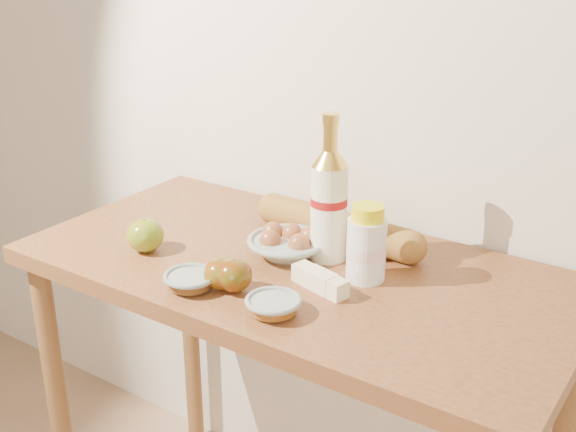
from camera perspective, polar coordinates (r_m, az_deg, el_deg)
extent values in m
cube|color=silver|center=(1.71, 6.93, 12.56)|extent=(3.50, 0.02, 2.60)
cube|color=brown|center=(1.56, 0.62, -4.41)|extent=(1.20, 0.60, 0.04)
cylinder|color=brown|center=(1.98, -17.63, -14.65)|extent=(0.05, 0.05, 0.86)
cylinder|color=brown|center=(2.25, -7.73, -8.78)|extent=(0.05, 0.05, 0.86)
cylinder|color=white|center=(1.54, 3.23, 0.24)|extent=(0.09, 0.09, 0.21)
cylinder|color=maroon|center=(1.53, 3.26, 1.21)|extent=(0.09, 0.09, 0.02)
cone|color=#ECBE45|center=(1.50, 3.33, 4.59)|extent=(0.09, 0.09, 0.03)
cylinder|color=#ECBE45|center=(1.49, 3.37, 6.23)|extent=(0.04, 0.04, 0.06)
cylinder|color=#ECBE45|center=(1.48, 3.41, 7.69)|extent=(0.04, 0.04, 0.02)
cylinder|color=white|center=(1.47, 6.20, -2.65)|extent=(0.09, 0.09, 0.13)
cylinder|color=silver|center=(1.47, 6.20, -2.65)|extent=(0.09, 0.09, 0.03)
cylinder|color=yellow|center=(1.44, 6.33, 0.26)|extent=(0.07, 0.07, 0.03)
torus|color=#94A29C|center=(1.58, -0.07, -1.96)|extent=(0.22, 0.22, 0.01)
ellipsoid|color=brown|center=(1.58, -1.42, -2.14)|extent=(0.06, 0.06, 0.06)
ellipsoid|color=brown|center=(1.56, 0.89, -2.46)|extent=(0.06, 0.06, 0.06)
ellipsoid|color=brown|center=(1.61, 0.32, -1.60)|extent=(0.06, 0.06, 0.06)
ellipsoid|color=brown|center=(1.62, -1.20, -1.49)|extent=(0.06, 0.06, 0.06)
ellipsoid|color=brown|center=(1.59, 1.70, -1.89)|extent=(0.06, 0.06, 0.06)
cylinder|color=#B27D36|center=(1.65, 3.92, -0.83)|extent=(0.38, 0.10, 0.07)
sphere|color=#B27D36|center=(1.75, -1.19, 0.61)|extent=(0.08, 0.08, 0.07)
sphere|color=#B27D36|center=(1.56, 9.64, -2.43)|extent=(0.08, 0.08, 0.07)
ellipsoid|color=olive|center=(1.63, -11.21, -1.49)|extent=(0.08, 0.08, 0.08)
cylinder|color=#492F18|center=(1.62, -11.30, -0.44)|extent=(0.01, 0.01, 0.01)
ellipsoid|color=maroon|center=(1.43, -4.29, -4.70)|extent=(0.09, 0.09, 0.07)
cylinder|color=#482F18|center=(1.42, -4.32, -3.67)|extent=(0.01, 0.01, 0.01)
ellipsoid|color=#970E08|center=(1.45, -5.33, -4.57)|extent=(0.07, 0.07, 0.06)
cylinder|color=#52381B|center=(1.43, -5.37, -3.60)|extent=(0.01, 0.01, 0.01)
torus|color=gray|center=(1.46, -7.74, -4.71)|extent=(0.13, 0.13, 0.01)
cylinder|color=brown|center=(1.46, -7.72, -5.10)|extent=(0.11, 0.11, 0.02)
torus|color=gray|center=(1.35, -1.18, -6.70)|extent=(0.14, 0.14, 0.01)
cylinder|color=brown|center=(1.36, -1.17, -7.11)|extent=(0.11, 0.11, 0.02)
cube|color=#FFF7C5|center=(1.44, 2.54, -5.13)|extent=(0.14, 0.07, 0.04)
cube|color=white|center=(1.44, 2.54, -5.13)|extent=(0.08, 0.06, 0.04)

